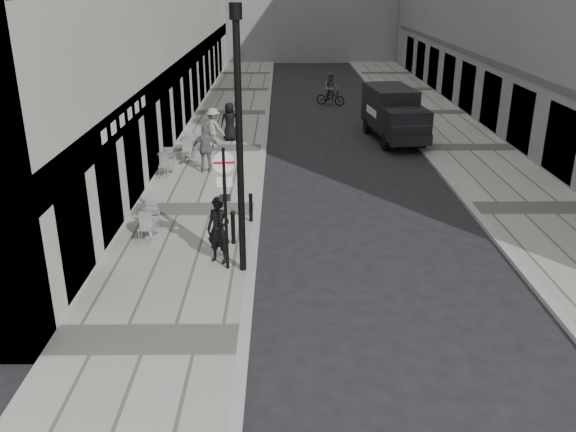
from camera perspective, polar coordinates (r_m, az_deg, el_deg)
name	(u,v)px	position (r m, az deg, el deg)	size (l,w,h in m)	color
sidewalk	(218,149)	(27.19, -6.54, 6.24)	(4.00, 60.00, 0.12)	gray
far_sidewalk	(467,148)	(28.26, 16.37, 6.09)	(4.00, 60.00, 0.12)	gray
walking_man	(219,230)	(15.82, -6.51, -1.32)	(0.65, 0.43, 1.78)	black
sign_post	(225,193)	(15.01, -5.93, 2.16)	(0.55, 0.12, 3.18)	black
lamppost	(239,132)	(14.46, -4.60, 7.88)	(0.29, 0.29, 6.46)	black
bollard_near	(233,229)	(17.04, -5.16, -1.18)	(0.12, 0.12, 0.89)	black
bollard_far	(251,208)	(18.58, -3.50, 0.73)	(0.11, 0.11, 0.84)	black
panel_van	(393,112)	(28.98, 9.84, 9.59)	(2.45, 5.22, 2.37)	black
cyclist	(331,93)	(37.08, 4.01, 11.44)	(1.87, 1.30, 1.91)	black
pedestrian_a	(206,149)	(23.55, -7.69, 6.26)	(1.06, 0.44, 1.81)	slate
pedestrian_b	(213,128)	(27.13, -7.01, 8.20)	(1.12, 0.64, 1.73)	gray
pedestrian_c	(230,122)	(28.22, -5.46, 8.78)	(0.85, 0.55, 1.74)	black
cafe_table_near	(149,220)	(18.02, -12.85, -0.39)	(0.68, 1.53, 0.87)	silver
cafe_table_mid	(189,146)	(25.66, -9.21, 6.45)	(0.74, 1.67, 0.95)	silver
cafe_table_far	(167,161)	(23.77, -11.29, 5.04)	(0.69, 1.55, 0.88)	#BBBBBD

